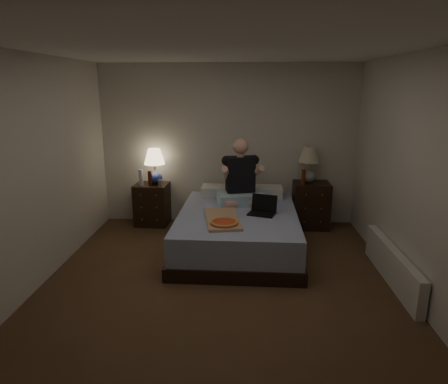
# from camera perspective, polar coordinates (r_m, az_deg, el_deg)

# --- Properties ---
(floor) EXTENTS (4.00, 4.50, 0.00)m
(floor) POSITION_cam_1_polar(r_m,az_deg,el_deg) (4.55, -0.56, -13.39)
(floor) COLOR brown
(floor) RESTS_ON ground
(ceiling) EXTENTS (4.00, 4.50, 0.00)m
(ceiling) POSITION_cam_1_polar(r_m,az_deg,el_deg) (4.02, -0.66, 19.83)
(ceiling) COLOR white
(ceiling) RESTS_ON ground
(wall_back) EXTENTS (4.00, 0.00, 2.50)m
(wall_back) POSITION_cam_1_polar(r_m,az_deg,el_deg) (6.32, 0.60, 6.67)
(wall_back) COLOR white
(wall_back) RESTS_ON ground
(wall_front) EXTENTS (4.00, 0.00, 2.50)m
(wall_front) POSITION_cam_1_polar(r_m,az_deg,el_deg) (1.98, -4.51, -12.31)
(wall_front) COLOR white
(wall_front) RESTS_ON ground
(wall_left) EXTENTS (0.00, 4.50, 2.50)m
(wall_left) POSITION_cam_1_polar(r_m,az_deg,el_deg) (4.67, -25.95, 2.21)
(wall_left) COLOR white
(wall_left) RESTS_ON ground
(wall_right) EXTENTS (0.00, 4.50, 2.50)m
(wall_right) POSITION_cam_1_polar(r_m,az_deg,el_deg) (4.46, 25.99, 1.68)
(wall_right) COLOR white
(wall_right) RESTS_ON ground
(bed) EXTENTS (1.61, 2.12, 0.52)m
(bed) POSITION_cam_1_polar(r_m,az_deg,el_deg) (5.44, 1.98, -5.51)
(bed) COLOR #5469A9
(bed) RESTS_ON floor
(nightstand_left) EXTENTS (0.53, 0.48, 0.66)m
(nightstand_left) POSITION_cam_1_polar(r_m,az_deg,el_deg) (6.48, -10.19, -1.70)
(nightstand_left) COLOR black
(nightstand_left) RESTS_ON floor
(nightstand_right) EXTENTS (0.55, 0.50, 0.71)m
(nightstand_right) POSITION_cam_1_polar(r_m,az_deg,el_deg) (6.39, 12.26, -1.79)
(nightstand_right) COLOR black
(nightstand_right) RESTS_ON floor
(lamp_left) EXTENTS (0.34, 0.34, 0.56)m
(lamp_left) POSITION_cam_1_polar(r_m,az_deg,el_deg) (6.32, -9.86, 3.60)
(lamp_left) COLOR #283993
(lamp_left) RESTS_ON nightstand_left
(lamp_right) EXTENTS (0.41, 0.41, 0.56)m
(lamp_right) POSITION_cam_1_polar(r_m,az_deg,el_deg) (6.24, 12.05, 3.85)
(lamp_right) COLOR gray
(lamp_right) RESTS_ON nightstand_right
(water_bottle) EXTENTS (0.07, 0.07, 0.25)m
(water_bottle) POSITION_cam_1_polar(r_m,az_deg,el_deg) (6.31, -11.78, 2.05)
(water_bottle) COLOR white
(water_bottle) RESTS_ON nightstand_left
(soda_can) EXTENTS (0.07, 0.07, 0.10)m
(soda_can) POSITION_cam_1_polar(r_m,az_deg,el_deg) (6.22, -9.14, 1.30)
(soda_can) COLOR #B2B3AE
(soda_can) RESTS_ON nightstand_left
(beer_bottle_left) EXTENTS (0.06, 0.06, 0.23)m
(beer_bottle_left) POSITION_cam_1_polar(r_m,az_deg,el_deg) (6.27, -10.53, 1.94)
(beer_bottle_left) COLOR #4F1E0B
(beer_bottle_left) RESTS_ON nightstand_left
(beer_bottle_right) EXTENTS (0.06, 0.06, 0.23)m
(beer_bottle_right) POSITION_cam_1_polar(r_m,az_deg,el_deg) (6.13, 11.28, 2.11)
(beer_bottle_right) COLOR #5A250C
(beer_bottle_right) RESTS_ON nightstand_right
(person) EXTENTS (0.75, 0.64, 0.93)m
(person) POSITION_cam_1_polar(r_m,az_deg,el_deg) (5.64, 2.45, 2.91)
(person) COLOR black
(person) RESTS_ON bed
(laptop) EXTENTS (0.41, 0.37, 0.24)m
(laptop) POSITION_cam_1_polar(r_m,az_deg,el_deg) (5.24, 5.43, -1.98)
(laptop) COLOR black
(laptop) RESTS_ON bed
(pizza_box) EXTENTS (0.52, 0.81, 0.08)m
(pizza_box) POSITION_cam_1_polar(r_m,az_deg,el_deg) (4.80, 0.04, -4.49)
(pizza_box) COLOR tan
(pizza_box) RESTS_ON bed
(radiator) EXTENTS (0.10, 1.60, 0.40)m
(radiator) POSITION_cam_1_polar(r_m,az_deg,el_deg) (4.94, 22.89, -9.66)
(radiator) COLOR silver
(radiator) RESTS_ON floor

